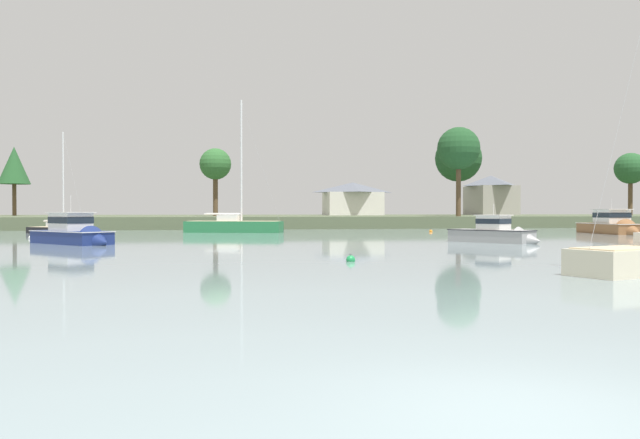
# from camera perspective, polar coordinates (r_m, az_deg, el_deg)

# --- Properties ---
(ground_plane) EXTENTS (407.54, 407.54, 0.00)m
(ground_plane) POSITION_cam_1_polar(r_m,az_deg,el_deg) (7.45, 18.17, -16.36)
(ground_plane) COLOR gray
(far_shore_bank) EXTENTS (183.39, 49.83, 1.52)m
(far_shore_bank) POSITION_cam_1_polar(r_m,az_deg,el_deg) (98.13, -7.95, -0.07)
(far_shore_bank) COLOR #4C563D
(far_shore_bank) RESTS_ON ground
(sailboat_green) EXTENTS (10.28, 5.56, 14.44)m
(sailboat_green) POSITION_cam_1_polar(r_m,az_deg,el_deg) (63.74, -8.03, -0.92)
(sailboat_green) COLOR #236B3D
(sailboat_green) RESTS_ON ground
(cruiser_grey) EXTENTS (5.45, 6.55, 3.43)m
(cruiser_grey) POSITION_cam_1_polar(r_m,az_deg,el_deg) (44.46, 16.33, -1.54)
(cruiser_grey) COLOR gray
(cruiser_grey) RESTS_ON ground
(cruiser_wood) EXTENTS (3.36, 8.62, 4.43)m
(cruiser_wood) POSITION_cam_1_polar(r_m,az_deg,el_deg) (65.85, 25.76, -0.72)
(cruiser_wood) COLOR brown
(cruiser_wood) RESTS_ON ground
(cruiser_navy) EXTENTS (6.72, 7.03, 4.14)m
(cruiser_navy) POSITION_cam_1_polar(r_m,az_deg,el_deg) (43.90, -21.70, -1.50)
(cruiser_navy) COLOR navy
(cruiser_navy) RESTS_ON ground
(sailboat_black) EXTENTS (7.10, 6.38, 10.35)m
(sailboat_black) POSITION_cam_1_polar(r_m,az_deg,el_deg) (65.32, -23.10, -1.02)
(sailboat_black) COLOR black
(sailboat_black) RESTS_ON ground
(dinghy_skyblue) EXTENTS (3.69, 1.83, 0.68)m
(dinghy_skyblue) POSITION_cam_1_polar(r_m,az_deg,el_deg) (58.75, 16.52, -1.23)
(dinghy_skyblue) COLOR #669ECC
(dinghy_skyblue) RESTS_ON ground
(mooring_buoy_orange) EXTENTS (0.35, 0.35, 0.40)m
(mooring_buoy_orange) POSITION_cam_1_polar(r_m,az_deg,el_deg) (65.61, 10.28, -1.10)
(mooring_buoy_orange) COLOR orange
(mooring_buoy_orange) RESTS_ON ground
(mooring_buoy_green) EXTENTS (0.40, 0.40, 0.45)m
(mooring_buoy_green) POSITION_cam_1_polar(r_m,az_deg,el_deg) (26.80, 2.87, -3.76)
(mooring_buoy_green) COLOR #1E8C47
(mooring_buoy_green) RESTS_ON ground
(mooring_buoy_white) EXTENTS (0.41, 0.41, 0.47)m
(mooring_buoy_white) POSITION_cam_1_polar(r_m,az_deg,el_deg) (53.74, -25.31, -1.56)
(mooring_buoy_white) COLOR white
(mooring_buoy_white) RESTS_ON ground
(shore_tree_center_right) EXTENTS (7.88, 7.88, 13.59)m
(shore_tree_center_right) POSITION_cam_1_polar(r_m,az_deg,el_deg) (106.94, 12.77, 5.55)
(shore_tree_center_right) COLOR brown
(shore_tree_center_right) RESTS_ON far_shore_bank
(shore_tree_far_left) EXTENTS (5.10, 5.10, 10.30)m
(shore_tree_far_left) POSITION_cam_1_polar(r_m,az_deg,el_deg) (113.35, 26.95, 4.21)
(shore_tree_far_left) COLOR brown
(shore_tree_far_left) RESTS_ON far_shore_bank
(shore_tree_left_mid) EXTENTS (5.65, 5.65, 11.85)m
(shore_tree_left_mid) POSITION_cam_1_polar(r_m,az_deg,el_deg) (83.77, 12.78, 6.42)
(shore_tree_left_mid) COLOR brown
(shore_tree_left_mid) RESTS_ON far_shore_bank
(shore_tree_inland_c) EXTENTS (4.41, 4.41, 9.52)m
(shore_tree_inland_c) POSITION_cam_1_polar(r_m,az_deg,el_deg) (87.43, -9.72, 5.03)
(shore_tree_inland_c) COLOR brown
(shore_tree_inland_c) RESTS_ON far_shore_bank
(shore_tree_inland_a) EXTENTS (4.62, 4.62, 10.45)m
(shore_tree_inland_a) POSITION_cam_1_polar(r_m,az_deg,el_deg) (103.60, -26.60, 4.49)
(shore_tree_inland_a) COLOR brown
(shore_tree_inland_a) RESTS_ON far_shore_bank
(cottage_behind_trees) EXTENTS (10.21, 7.82, 5.68)m
(cottage_behind_trees) POSITION_cam_1_polar(r_m,az_deg,el_deg) (106.38, 3.05, 1.99)
(cottage_behind_trees) COLOR silver
(cottage_behind_trees) RESTS_ON far_shore_bank
(cottage_hillside) EXTENTS (7.81, 9.67, 7.34)m
(cottage_hillside) POSITION_cam_1_polar(r_m,az_deg,el_deg) (118.68, 15.62, 2.25)
(cottage_hillside) COLOR #9E998E
(cottage_hillside) RESTS_ON far_shore_bank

